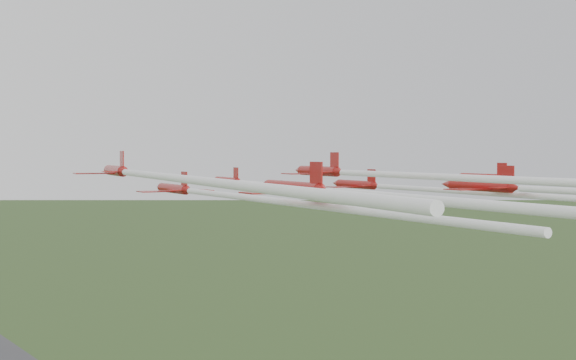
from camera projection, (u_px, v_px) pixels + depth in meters
jet_lead at (277, 185)px, 102.52m from camera, size 14.35×65.20×2.56m
jet_row2_left at (232, 196)px, 86.79m from camera, size 12.92×70.51×2.88m
jet_row2_right at (421, 189)px, 96.98m from camera, size 11.02×58.93×2.71m
jet_row3_left at (154, 175)px, 65.57m from camera, size 17.49×64.47×2.55m
jet_row3_mid at (383, 174)px, 78.65m from camera, size 13.15×56.38×2.69m
jet_row4_left at (415, 199)px, 53.81m from camera, size 13.29×68.59×2.96m
jet_row4_right at (576, 191)px, 73.04m from camera, size 9.69×54.46×2.77m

